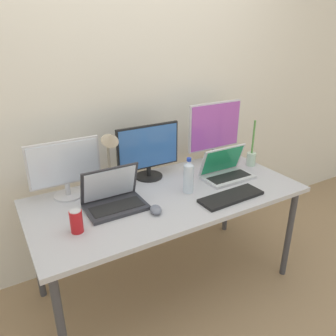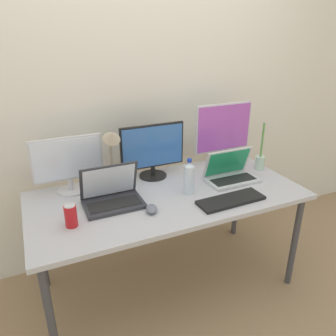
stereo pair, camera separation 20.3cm
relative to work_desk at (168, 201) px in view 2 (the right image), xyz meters
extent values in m
plane|color=#9E7F5B|center=(0.00, 0.00, -0.68)|extent=(16.00, 16.00, 0.00)
cube|color=silver|center=(0.00, 0.59, 0.62)|extent=(7.00, 0.08, 2.60)
cylinder|color=#424247|center=(-0.81, -0.35, -0.33)|extent=(0.04, 0.04, 0.71)
cylinder|color=#424247|center=(0.81, -0.35, -0.33)|extent=(0.04, 0.04, 0.71)
cylinder|color=#424247|center=(-0.81, 0.35, -0.33)|extent=(0.04, 0.04, 0.71)
cylinder|color=#424247|center=(0.81, 0.35, -0.33)|extent=(0.04, 0.04, 0.71)
cube|color=#B7B7BC|center=(0.00, 0.00, 0.04)|extent=(1.74, 0.81, 0.03)
cylinder|color=silver|center=(-0.56, 0.29, 0.06)|extent=(0.18, 0.18, 0.01)
cylinder|color=silver|center=(-0.56, 0.29, 0.11)|extent=(0.03, 0.03, 0.08)
cube|color=silver|center=(-0.56, 0.29, 0.29)|extent=(0.44, 0.02, 0.28)
cube|color=silver|center=(-0.56, 0.28, 0.29)|extent=(0.42, 0.01, 0.26)
cylinder|color=black|center=(0.01, 0.29, 0.06)|extent=(0.20, 0.20, 0.01)
cylinder|color=black|center=(0.01, 0.29, 0.10)|extent=(0.03, 0.03, 0.06)
cube|color=black|center=(0.01, 0.29, 0.29)|extent=(0.46, 0.02, 0.31)
cube|color=#3366B2|center=(0.01, 0.28, 0.29)|extent=(0.44, 0.01, 0.28)
cylinder|color=silver|center=(0.59, 0.30, 0.06)|extent=(0.17, 0.17, 0.01)
cylinder|color=silver|center=(0.59, 0.30, 0.12)|extent=(0.03, 0.03, 0.10)
cube|color=silver|center=(0.59, 0.30, 0.35)|extent=(0.47, 0.02, 0.36)
cube|color=#A54CB2|center=(0.59, 0.29, 0.35)|extent=(0.44, 0.01, 0.34)
cube|color=#2D2D33|center=(-0.36, -0.01, 0.07)|extent=(0.35, 0.23, 0.02)
cube|color=black|center=(-0.36, -0.02, 0.08)|extent=(0.31, 0.13, 0.00)
cube|color=#2D2D33|center=(-0.36, 0.07, 0.19)|extent=(0.35, 0.08, 0.23)
cube|color=silver|center=(-0.36, 0.07, 0.19)|extent=(0.32, 0.07, 0.20)
cube|color=silver|center=(0.48, -0.01, 0.07)|extent=(0.35, 0.21, 0.02)
cube|color=black|center=(0.48, -0.03, 0.08)|extent=(0.31, 0.12, 0.00)
cube|color=silver|center=(0.48, 0.06, 0.18)|extent=(0.35, 0.08, 0.20)
cube|color=#1E8C59|center=(0.48, 0.05, 0.17)|extent=(0.32, 0.07, 0.18)
cube|color=black|center=(0.31, -0.25, 0.07)|extent=(0.43, 0.16, 0.02)
ellipsoid|color=slate|center=(-0.18, -0.17, 0.08)|extent=(0.09, 0.11, 0.04)
cylinder|color=silver|center=(0.13, -0.04, 0.15)|extent=(0.07, 0.07, 0.19)
cone|color=silver|center=(0.13, -0.04, 0.26)|extent=(0.06, 0.06, 0.03)
cylinder|color=#1938B2|center=(0.13, -0.04, 0.28)|extent=(0.03, 0.03, 0.02)
cylinder|color=red|center=(-0.63, -0.13, 0.12)|extent=(0.07, 0.07, 0.12)
cylinder|color=silver|center=(-0.63, -0.13, 0.18)|extent=(0.06, 0.06, 0.00)
cylinder|color=#B2D1B7|center=(0.80, 0.09, 0.11)|extent=(0.07, 0.07, 0.10)
cylinder|color=#519342|center=(0.80, 0.09, 0.29)|extent=(0.01, 0.01, 0.26)
cylinder|color=tan|center=(-0.30, 0.23, 0.06)|extent=(0.11, 0.11, 0.01)
cylinder|color=tan|center=(-0.30, 0.23, 0.24)|extent=(0.02, 0.02, 0.33)
cone|color=tan|center=(-0.30, 0.17, 0.43)|extent=(0.11, 0.12, 0.11)
camera|label=1|loc=(-0.95, -1.62, 1.04)|focal=35.00mm
camera|label=2|loc=(-0.77, -1.71, 1.04)|focal=35.00mm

